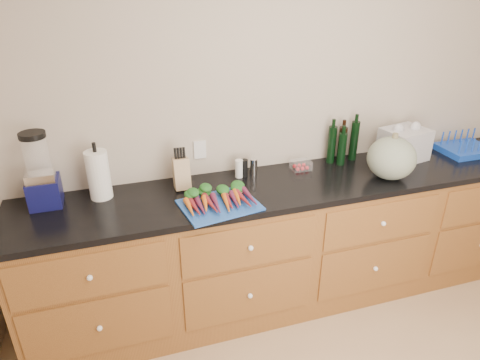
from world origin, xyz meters
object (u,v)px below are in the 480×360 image
object	(u,v)px
squash	(391,158)
knife_block	(181,173)
blender_appliance	(41,175)
carrots	(218,198)
cutting_board	(219,205)
paper_towel	(99,175)
tomato_box	(301,165)
dish_rack	(465,148)

from	to	relation	value
squash	knife_block	distance (m)	1.36
blender_appliance	carrots	bearing A→B (deg)	-16.20
cutting_board	paper_towel	bearing A→B (deg)	153.94
tomato_box	dish_rack	world-z (taller)	dish_rack
dish_rack	squash	bearing A→B (deg)	-165.68
cutting_board	paper_towel	world-z (taller)	paper_towel
knife_block	tomato_box	bearing A→B (deg)	2.06
squash	cutting_board	bearing A→B (deg)	-178.42
squash	paper_towel	bearing A→B (deg)	171.04
cutting_board	dish_rack	size ratio (longest dim) A/B	1.19
squash	dish_rack	distance (m)	0.85
cutting_board	dish_rack	xyz separation A→B (m)	(1.99, 0.24, 0.03)
cutting_board	carrots	distance (m)	0.05
squash	blender_appliance	world-z (taller)	blender_appliance
squash	knife_block	xyz separation A→B (m)	(-1.34, 0.27, -0.04)
cutting_board	blender_appliance	size ratio (longest dim) A/B	0.98
cutting_board	tomato_box	world-z (taller)	tomato_box
dish_rack	tomato_box	bearing A→B (deg)	176.08
carrots	dish_rack	xyz separation A→B (m)	(1.99, 0.20, 0.00)
cutting_board	tomato_box	size ratio (longest dim) A/B	3.35
carrots	blender_appliance	xyz separation A→B (m)	(-0.96, 0.28, 0.16)
tomato_box	dish_rack	distance (m)	1.32
carrots	squash	distance (m)	1.18
carrots	dish_rack	distance (m)	2.00
cutting_board	blender_appliance	world-z (taller)	blender_appliance
knife_block	cutting_board	bearing A→B (deg)	-61.31
blender_appliance	paper_towel	size ratio (longest dim) A/B	1.51
carrots	squash	size ratio (longest dim) A/B	1.25
squash	blender_appliance	size ratio (longest dim) A/B	0.70
squash	knife_block	world-z (taller)	squash
blender_appliance	dish_rack	xyz separation A→B (m)	(2.95, -0.08, -0.16)
squash	blender_appliance	xyz separation A→B (m)	(-2.13, 0.29, 0.06)
knife_block	tomato_box	world-z (taller)	knife_block
squash	carrots	bearing A→B (deg)	179.73
paper_towel	knife_block	xyz separation A→B (m)	(0.49, -0.02, -0.05)
cutting_board	carrots	bearing A→B (deg)	90.00
cutting_board	squash	bearing A→B (deg)	1.58
blender_appliance	knife_block	bearing A→B (deg)	-1.26
paper_towel	knife_block	distance (m)	0.49
carrots	blender_appliance	world-z (taller)	blender_appliance
blender_appliance	knife_block	size ratio (longest dim) A/B	2.29
squash	paper_towel	distance (m)	1.85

